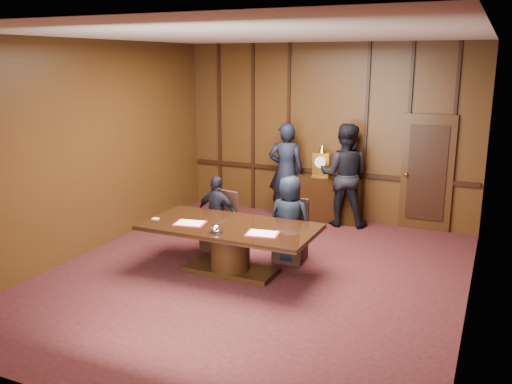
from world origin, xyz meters
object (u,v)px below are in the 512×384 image
signatory_left (217,214)px  witness_left (286,171)px  sideboard (321,196)px  conference_table (230,241)px  signatory_right (289,220)px  witness_right (344,175)px

signatory_left → witness_left: size_ratio=0.66×
sideboard → conference_table: 3.30m
sideboard → signatory_right: (0.27, -2.48, 0.22)m
signatory_left → signatory_right: signatory_right is taller
witness_left → sideboard: bearing=178.4°
conference_table → witness_right: 3.28m
conference_table → signatory_left: size_ratio=2.03×
sideboard → witness_right: size_ratio=0.80×
signatory_right → witness_left: bearing=-67.7°
signatory_left → sideboard: bearing=-110.4°
signatory_left → witness_left: (0.33, 2.32, 0.33)m
conference_table → witness_left: (-0.32, 3.12, 0.47)m
witness_left → witness_right: size_ratio=0.98×
signatory_left → witness_right: size_ratio=0.64×
sideboard → witness_left: size_ratio=0.82×
signatory_right → witness_left: witness_left is taller
conference_table → signatory_left: (-0.65, 0.80, 0.13)m
witness_right → conference_table: bearing=65.9°
conference_table → signatory_left: signatory_left is taller
conference_table → signatory_right: bearing=50.9°
signatory_right → witness_right: size_ratio=0.71×
sideboard → witness_right: witness_right is taller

